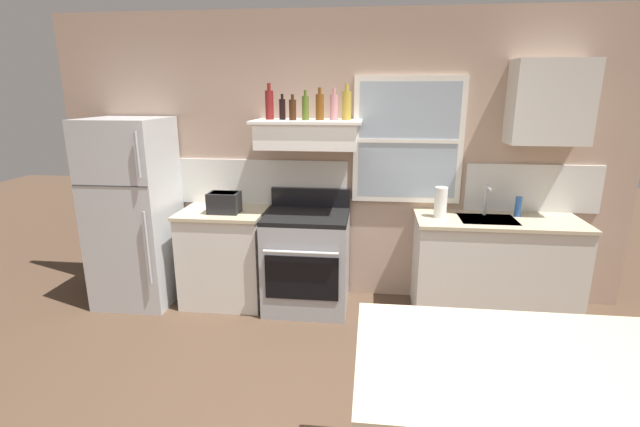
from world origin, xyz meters
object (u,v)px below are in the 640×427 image
object	(u,v)px
toaster	(224,202)
bottle_balsamic_dark	(282,109)
refrigerator	(134,213)
bottle_brown_stout	(293,109)
bottle_olive_oil_square	(305,108)
bottle_amber_wine	(320,107)
stove_range	(307,260)
dish_soap_bottle	(518,207)
bottle_champagne_gold_foil	(347,105)
bottle_red_label_wine	(269,104)
paper_towel_roll	(441,202)
bottle_rose_pink	(334,107)

from	to	relation	value
toaster	bottle_balsamic_dark	world-z (taller)	bottle_balsamic_dark
refrigerator	bottle_brown_stout	size ratio (longest dim) A/B	8.01
toaster	bottle_olive_oil_square	world-z (taller)	bottle_olive_oil_square
bottle_brown_stout	bottle_amber_wine	size ratio (longest dim) A/B	0.80
stove_range	dish_soap_bottle	world-z (taller)	same
toaster	bottle_champagne_gold_foil	distance (m)	1.41
bottle_red_label_wine	paper_towel_roll	size ratio (longest dim) A/B	1.16
bottle_balsamic_dark	bottle_amber_wine	xyz separation A→B (m)	(0.34, -0.04, 0.02)
bottle_olive_oil_square	bottle_amber_wine	xyz separation A→B (m)	(0.12, 0.03, 0.01)
bottle_amber_wine	paper_towel_roll	distance (m)	1.35
bottle_red_label_wine	bottle_amber_wine	xyz separation A→B (m)	(0.46, -0.04, -0.02)
bottle_balsamic_dark	bottle_rose_pink	xyz separation A→B (m)	(0.46, -0.02, 0.02)
refrigerator	bottle_amber_wine	size ratio (longest dim) A/B	6.37
bottle_balsamic_dark	bottle_olive_oil_square	xyz separation A→B (m)	(0.22, -0.07, 0.01)
paper_towel_roll	dish_soap_bottle	bearing A→B (deg)	8.24
stove_range	bottle_brown_stout	world-z (taller)	bottle_brown_stout
bottle_amber_wine	dish_soap_bottle	distance (m)	1.97
toaster	bottle_red_label_wine	xyz separation A→B (m)	(0.41, 0.16, 0.87)
bottle_red_label_wine	bottle_amber_wine	size ratio (longest dim) A/B	1.14
bottle_rose_pink	dish_soap_bottle	xyz separation A→B (m)	(1.65, 0.04, -0.86)
refrigerator	stove_range	world-z (taller)	refrigerator
refrigerator	bottle_red_label_wine	xyz separation A→B (m)	(1.31, 0.15, 1.00)
bottle_champagne_gold_foil	bottle_olive_oil_square	bearing A→B (deg)	-170.85
stove_range	bottle_brown_stout	distance (m)	1.38
bottle_balsamic_dark	bottle_brown_stout	bearing A→B (deg)	-36.78
bottle_brown_stout	bottle_rose_pink	bearing A→B (deg)	9.06
bottle_olive_oil_square	bottle_amber_wine	bearing A→B (deg)	13.51
bottle_olive_oil_square	toaster	bearing A→B (deg)	-173.01
stove_range	toaster	bearing A→B (deg)	-177.32
bottle_balsamic_dark	bottle_red_label_wine	bearing A→B (deg)	177.33
bottle_rose_pink	bottle_red_label_wine	bearing A→B (deg)	177.19
bottle_brown_stout	dish_soap_bottle	world-z (taller)	bottle_brown_stout
bottle_brown_stout	bottle_champagne_gold_foil	distance (m)	0.47
stove_range	bottle_olive_oil_square	size ratio (longest dim) A/B	4.26
bottle_brown_stout	bottle_champagne_gold_foil	size ratio (longest dim) A/B	0.72
bottle_red_label_wine	bottle_amber_wine	distance (m)	0.46
bottle_amber_wine	bottle_rose_pink	distance (m)	0.12
stove_range	bottle_champagne_gold_foil	xyz separation A→B (m)	(0.34, 0.11, 1.41)
bottle_champagne_gold_foil	paper_towel_roll	distance (m)	1.19
refrigerator	bottle_champagne_gold_foil	distance (m)	2.23
bottle_olive_oil_square	paper_towel_roll	distance (m)	1.45
bottle_red_label_wine	bottle_balsamic_dark	xyz separation A→B (m)	(0.12, -0.01, -0.04)
bottle_brown_stout	paper_towel_roll	xyz separation A→B (m)	(1.31, -0.00, -0.79)
toaster	bottle_red_label_wine	world-z (taller)	bottle_red_label_wine
bottle_rose_pink	bottle_champagne_gold_foil	distance (m)	0.11
bottle_amber_wine	dish_soap_bottle	world-z (taller)	bottle_amber_wine
toaster	bottle_brown_stout	world-z (taller)	bottle_brown_stout
toaster	paper_towel_roll	distance (m)	1.95
bottle_red_label_wine	bottle_rose_pink	world-z (taller)	bottle_red_label_wine
toaster	bottle_olive_oil_square	xyz separation A→B (m)	(0.75, 0.09, 0.84)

